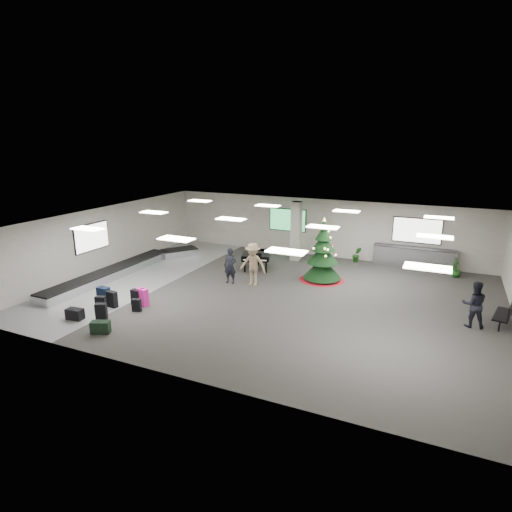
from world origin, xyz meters
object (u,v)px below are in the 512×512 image
at_px(pink_suitcase, 143,297).
at_px(potted_plant_right, 456,269).
at_px(baggage_carousel, 126,269).
at_px(potted_plant_left, 357,255).
at_px(christmas_tree, 323,259).
at_px(traveler_b, 253,264).
at_px(traveler_a, 230,266).
at_px(traveler_bench, 474,304).
at_px(service_counter, 414,258).
at_px(grand_piano, 257,256).
at_px(bench, 507,312).

relative_size(pink_suitcase, potted_plant_right, 0.90).
xyz_separation_m(baggage_carousel, potted_plant_left, (9.98, 6.58, 0.21)).
distance_m(pink_suitcase, christmas_tree, 8.25).
bearing_deg(traveler_b, pink_suitcase, -127.07).
height_order(traveler_a, traveler_bench, traveler_bench).
relative_size(service_counter, traveler_b, 2.08).
bearing_deg(traveler_b, potted_plant_right, 29.93).
bearing_deg(service_counter, grand_piano, -154.10).
height_order(pink_suitcase, christmas_tree, christmas_tree).
relative_size(traveler_a, potted_plant_left, 1.94).
relative_size(grand_piano, traveler_a, 1.26).
xyz_separation_m(baggage_carousel, bench, (16.44, 0.68, 0.32)).
distance_m(christmas_tree, potted_plant_left, 3.78).
height_order(baggage_carousel, service_counter, service_counter).
bearing_deg(traveler_bench, potted_plant_left, -59.58).
xyz_separation_m(service_counter, christmas_tree, (-3.73, -3.78, 0.48)).
bearing_deg(traveler_a, grand_piano, 82.29).
relative_size(baggage_carousel, pink_suitcase, 13.40).
height_order(service_counter, traveler_a, traveler_a).
bearing_deg(baggage_carousel, service_counter, 27.67).
xyz_separation_m(baggage_carousel, traveler_a, (5.41, 0.77, 0.60)).
bearing_deg(service_counter, christmas_tree, -134.65).
bearing_deg(potted_plant_left, grand_piano, -142.41).
xyz_separation_m(baggage_carousel, traveler_b, (6.45, 0.98, 0.76)).
height_order(service_counter, potted_plant_left, service_counter).
bearing_deg(potted_plant_right, potted_plant_left, 173.39).
relative_size(service_counter, potted_plant_left, 4.81).
xyz_separation_m(baggage_carousel, potted_plant_right, (14.83, 6.02, 0.19)).
xyz_separation_m(traveler_bench, potted_plant_left, (-5.38, 6.43, -0.42)).
xyz_separation_m(grand_piano, traveler_a, (-0.21, -2.45, 0.11)).
bearing_deg(potted_plant_right, pink_suitcase, -141.24).
distance_m(bench, potted_plant_right, 5.58).
distance_m(service_counter, traveler_b, 8.62).
xyz_separation_m(grand_piano, potted_plant_left, (4.36, 3.36, -0.29)).
height_order(pink_suitcase, potted_plant_left, potted_plant_left).
distance_m(baggage_carousel, potted_plant_right, 16.01).
relative_size(service_counter, traveler_a, 2.48).
distance_m(baggage_carousel, traveler_b, 6.56).
xyz_separation_m(service_counter, potted_plant_right, (1.99, -0.71, -0.15)).
relative_size(pink_suitcase, grand_piano, 0.35).
xyz_separation_m(pink_suitcase, traveler_a, (1.90, 3.85, 0.46)).
xyz_separation_m(pink_suitcase, grand_piano, (2.11, 6.30, 0.36)).
xyz_separation_m(baggage_carousel, traveler_bench, (15.36, 0.15, 0.63)).
xyz_separation_m(traveler_b, traveler_bench, (8.91, -0.82, -0.13)).
distance_m(baggage_carousel, service_counter, 14.50).
bearing_deg(pink_suitcase, traveler_bench, 31.96).
distance_m(grand_piano, traveler_b, 2.41).
bearing_deg(potted_plant_left, pink_suitcase, -123.82).
distance_m(pink_suitcase, traveler_bench, 12.29).
relative_size(baggage_carousel, bench, 6.23).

